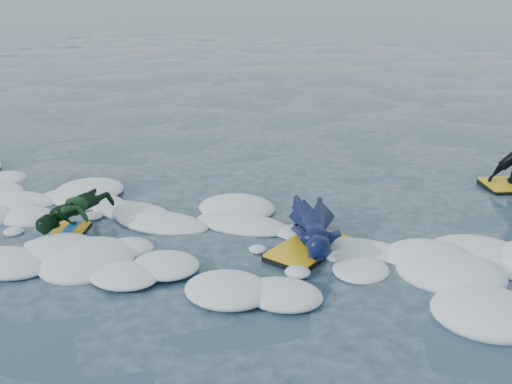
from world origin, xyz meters
TOP-DOWN VIEW (x-y plane):
  - ground at (0.00, 0.00)m, footprint 120.00×120.00m
  - foam_band at (0.00, 1.03)m, footprint 12.00×3.10m
  - prone_woman_unit at (1.08, 1.45)m, footprint 1.21×1.82m
  - prone_child_unit at (-1.97, 0.71)m, footprint 0.76×1.25m

SIDE VIEW (x-z plane):
  - ground at x=0.00m, z-range 0.00..0.00m
  - foam_band at x=0.00m, z-range -0.15..0.15m
  - prone_woman_unit at x=1.08m, z-range 0.01..0.45m
  - prone_child_unit at x=-1.97m, z-range 0.00..0.46m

